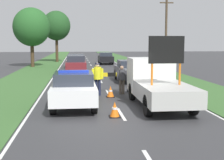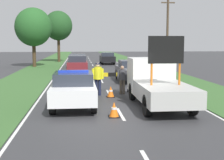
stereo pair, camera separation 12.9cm
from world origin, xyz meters
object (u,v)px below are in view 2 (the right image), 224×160
at_px(traffic_cone_lane_edge, 142,84).
at_px(queued_car_suv_grey, 130,70).
at_px(queued_car_sedan_black, 107,58).
at_px(roadside_tree_near_left, 33,27).
at_px(queued_car_sedan_silver, 77,61).
at_px(police_officer, 98,76).
at_px(traffic_cone_near_police, 111,92).
at_px(police_car, 74,89).
at_px(traffic_cone_near_truck, 114,109).
at_px(road_barrier, 108,76).
at_px(traffic_cone_centre_front, 142,87).
at_px(roadside_tree_near_right, 58,26).
at_px(pedestrian_civilian, 122,77).
at_px(work_truck, 157,83).
at_px(queued_car_wagon_maroon, 77,64).
at_px(utility_pole, 167,34).
at_px(traffic_cone_behind_barrier, 157,88).

distance_m(traffic_cone_lane_edge, queued_car_suv_grey, 3.88).
bearing_deg(traffic_cone_lane_edge, queued_car_sedan_black, 90.58).
bearing_deg(roadside_tree_near_left, queued_car_sedan_silver, -18.59).
bearing_deg(police_officer, traffic_cone_near_police, 121.32).
height_order(police_car, queued_car_sedan_black, police_car).
xyz_separation_m(traffic_cone_near_truck, queued_car_sedan_black, (2.34, 29.26, 0.49)).
distance_m(road_barrier, queued_car_sedan_black, 23.43).
height_order(traffic_cone_centre_front, roadside_tree_near_right, roadside_tree_near_right).
xyz_separation_m(traffic_cone_near_truck, queued_car_sedan_silver, (-1.55, 23.54, 0.51)).
height_order(pedestrian_civilian, roadside_tree_near_right, roadside_tree_near_right).
relative_size(work_truck, queued_car_wagon_maroon, 1.31).
bearing_deg(queued_car_wagon_maroon, traffic_cone_lane_edge, 111.35).
relative_size(pedestrian_civilian, traffic_cone_near_truck, 2.61).
relative_size(police_car, traffic_cone_centre_front, 7.32).
distance_m(police_car, work_truck, 3.83).
relative_size(work_truck, traffic_cone_near_truck, 9.09).
distance_m(traffic_cone_near_truck, roadside_tree_near_left, 26.41).
bearing_deg(traffic_cone_centre_front, road_barrier, 176.52).
relative_size(traffic_cone_lane_edge, queued_car_suv_grey, 0.13).
bearing_deg(queued_car_suv_grey, roadside_tree_near_left, -57.97).
distance_m(police_officer, utility_pole, 12.50).
xyz_separation_m(police_car, traffic_cone_centre_front, (3.88, 3.66, -0.52)).
bearing_deg(pedestrian_civilian, queued_car_sedan_silver, 68.73).
xyz_separation_m(road_barrier, pedestrian_civilian, (0.75, -0.54, -0.03)).
height_order(traffic_cone_lane_edge, roadside_tree_near_right, roadside_tree_near_right).
relative_size(road_barrier, queued_car_sedan_black, 0.68).
xyz_separation_m(road_barrier, queued_car_suv_grey, (2.09, 5.00, -0.13)).
height_order(traffic_cone_behind_barrier, roadside_tree_near_left, roadside_tree_near_left).
height_order(traffic_cone_near_police, traffic_cone_centre_front, traffic_cone_centre_front).
xyz_separation_m(police_officer, roadside_tree_near_left, (-6.23, 20.20, 3.53)).
relative_size(traffic_cone_near_police, utility_pole, 0.09).
height_order(traffic_cone_near_police, traffic_cone_behind_barrier, traffic_cone_near_police).
distance_m(traffic_cone_centre_front, roadside_tree_near_left, 21.77).
bearing_deg(police_officer, queued_car_sedan_black, -110.91).
height_order(work_truck, queued_car_suv_grey, work_truck).
distance_m(police_officer, queued_car_wagon_maroon, 12.57).
height_order(traffic_cone_lane_edge, queued_car_sedan_silver, queued_car_sedan_silver).
xyz_separation_m(work_truck, traffic_cone_behind_barrier, (0.92, 3.57, -0.77)).
bearing_deg(roadside_tree_near_left, work_truck, -69.09).
bearing_deg(pedestrian_civilian, police_officer, 164.88).
height_order(traffic_cone_near_truck, queued_car_sedan_silver, queued_car_sedan_silver).
bearing_deg(pedestrian_civilian, road_barrier, 114.91).
bearing_deg(queued_car_sedan_silver, traffic_cone_near_police, 95.55).
relative_size(traffic_cone_near_truck, traffic_cone_behind_barrier, 1.11).
relative_size(traffic_cone_centre_front, utility_pole, 0.09).
relative_size(traffic_cone_near_truck, queued_car_suv_grey, 0.14).
bearing_deg(traffic_cone_near_police, road_barrier, 90.06).
xyz_separation_m(queued_car_sedan_silver, roadside_tree_near_left, (-5.01, 1.68, 3.78)).
relative_size(police_officer, traffic_cone_near_truck, 2.95).
height_order(queued_car_suv_grey, roadside_tree_near_right, roadside_tree_near_right).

